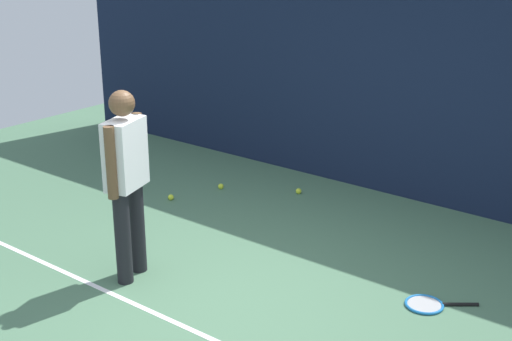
{
  "coord_description": "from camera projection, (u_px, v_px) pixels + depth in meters",
  "views": [
    {
      "loc": [
        3.53,
        -4.12,
        3.02
      ],
      "look_at": [
        0.0,
        0.4,
        1.0
      ],
      "focal_mm": 50.13,
      "sensor_mm": 36.0,
      "label": 1
    }
  ],
  "objects": [
    {
      "name": "ground_plane",
      "position": [
        227.0,
        293.0,
        6.12
      ],
      "size": [
        12.0,
        12.0,
        0.0
      ],
      "primitive_type": "plane",
      "color": "#4C7556"
    },
    {
      "name": "tennis_ball_mid_court",
      "position": [
        171.0,
        197.0,
        8.13
      ],
      "size": [
        0.07,
        0.07,
        0.07
      ],
      "primitive_type": "sphere",
      "color": "#CCE033",
      "rests_on": "ground"
    },
    {
      "name": "tennis_ball_near_player",
      "position": [
        221.0,
        186.0,
        8.46
      ],
      "size": [
        0.07,
        0.07,
        0.07
      ],
      "primitive_type": "sphere",
      "color": "#CCE033",
      "rests_on": "ground"
    },
    {
      "name": "back_fence",
      "position": [
        401.0,
        68.0,
        7.86
      ],
      "size": [
        10.0,
        0.1,
        2.95
      ],
      "primitive_type": "cube",
      "color": "#141E38",
      "rests_on": "ground"
    },
    {
      "name": "tennis_racket",
      "position": [
        428.0,
        304.0,
        5.91
      ],
      "size": [
        0.59,
        0.52,
        0.03
      ],
      "rotation": [
        0.0,
        0.0,
        3.8
      ],
      "color": "black",
      "rests_on": "ground"
    },
    {
      "name": "tennis_player",
      "position": [
        126.0,
        174.0,
        6.09
      ],
      "size": [
        0.32,
        0.51,
        1.7
      ],
      "rotation": [
        0.0,
        0.0,
        1.86
      ],
      "color": "black",
      "rests_on": "ground"
    },
    {
      "name": "court_line",
      "position": [
        176.0,
        323.0,
        5.66
      ],
      "size": [
        9.0,
        0.05,
        0.0
      ],
      "primitive_type": "cube",
      "color": "white",
      "rests_on": "ground"
    },
    {
      "name": "tennis_ball_far_left",
      "position": [
        299.0,
        191.0,
        8.31
      ],
      "size": [
        0.07,
        0.07,
        0.07
      ],
      "primitive_type": "sphere",
      "color": "#CCE033",
      "rests_on": "ground"
    },
    {
      "name": "tennis_ball_by_fence",
      "position": [
        120.0,
        223.0,
        7.44
      ],
      "size": [
        0.07,
        0.07,
        0.07
      ],
      "primitive_type": "sphere",
      "color": "#CCE033",
      "rests_on": "ground"
    }
  ]
}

